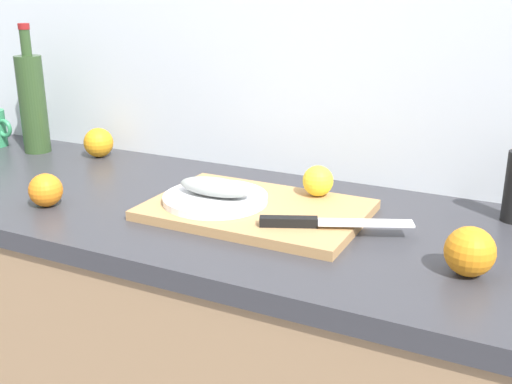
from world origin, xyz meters
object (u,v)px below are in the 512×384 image
Objects in this scene: fish_fillet at (215,187)px; wine_bottle at (33,102)px; cutting_board at (256,210)px; chef_knife at (317,222)px; white_plate at (215,199)px; orange_0 at (470,251)px; lemon_0 at (318,181)px.

wine_bottle is (-0.70, 0.20, 0.09)m from fish_fillet.
cutting_board is 1.60× the size of chef_knife.
white_plate is 0.53m from orange_0.
chef_knife is (0.24, -0.04, -0.02)m from fish_fillet.
white_plate is 1.33× the size of fish_fillet.
fish_fillet reaches higher than white_plate.
lemon_0 is at bearing 37.25° from white_plate.
orange_0 is at bearing -31.35° from lemon_0.
orange_0 is at bearing -8.25° from white_plate.
cutting_board is 0.10m from fish_fillet.
fish_fillet reaches higher than chef_knife.
wine_bottle is at bearing 167.24° from cutting_board.
wine_bottle is at bearing 142.28° from chef_knife.
cutting_board is at bearing -12.76° from wine_bottle.
fish_fillet is at bearing 147.71° from chef_knife.
chef_knife is (0.24, -0.04, 0.00)m from white_plate.
orange_0 is (0.52, -0.08, -0.01)m from fish_fillet.
white_plate is 0.22m from lemon_0.
wine_bottle reaches higher than chef_knife.
white_plate is at bearing -15.58° from wine_bottle.
orange_0 is at bearing -12.02° from cutting_board.
orange_0 is (0.28, -0.04, 0.01)m from chef_knife.
wine_bottle is (-0.70, 0.20, 0.12)m from white_plate.
wine_bottle is at bearing 167.50° from orange_0.
cutting_board is 0.16m from lemon_0.
fish_fillet is 0.46× the size of wine_bottle.
chef_knife reaches higher than white_plate.
wine_bottle is (-0.95, 0.23, 0.11)m from chef_knife.
orange_0 reaches higher than cutting_board.
lemon_0 is at bearing 86.54° from chef_knife.
white_plate is 0.80× the size of chef_knife.
wine_bottle is at bearing 164.42° from fish_fillet.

